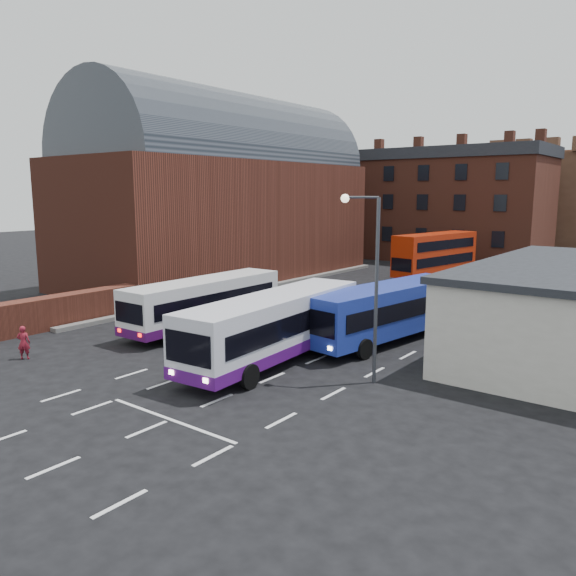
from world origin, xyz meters
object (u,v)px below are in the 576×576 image
Objects in this scene: bus_white_outbound at (205,300)px; street_lamp at (370,271)px; bus_blue at (388,308)px; bus_red_double at (435,254)px; pedestrian_red at (24,342)px; bus_white_inbound at (275,323)px.

street_lamp reaches higher than bus_white_outbound.
bus_white_outbound is at bearing 30.42° from bus_blue.
bus_blue is 1.06× the size of bus_red_double.
pedestrian_red is (-11.67, -12.94, -0.92)m from bus_blue.
bus_white_inbound is 1.50× the size of street_lamp.
bus_white_outbound is 1.37× the size of street_lamp.
bus_red_double is 35.06m from pedestrian_red.
street_lamp is (4.73, 0.07, 2.72)m from bus_white_inbound.
pedestrian_red is (-2.33, -9.17, -0.87)m from bus_white_outbound.
bus_red_double reaches higher than bus_white_outbound.
bus_blue is 22.75m from bus_red_double.
bus_blue is (9.34, 3.77, 0.06)m from bus_white_outbound.
bus_blue reaches higher than bus_white_outbound.
bus_red_double is 1.36× the size of street_lamp.
pedestrian_red is (-4.98, -34.68, -1.33)m from bus_red_double.
bus_red_double is at bearing -64.47° from bus_blue.
street_lamp is 4.80× the size of pedestrian_red.
bus_white_inbound is at bearing 77.64° from bus_blue.
street_lamp reaches higher than bus_red_double.
pedestrian_red is (-14.03, -6.77, -3.73)m from street_lamp.
pedestrian_red is at bearing -154.25° from street_lamp.
bus_red_double is (-6.69, 21.74, 0.40)m from bus_blue.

